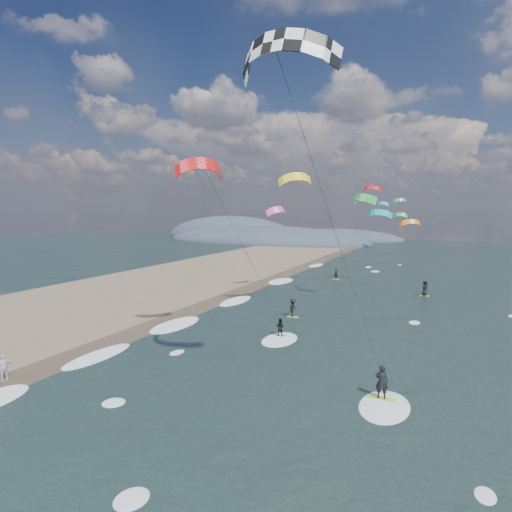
% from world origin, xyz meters
% --- Properties ---
extents(ground, '(260.00, 260.00, 0.00)m').
position_xyz_m(ground, '(0.00, 0.00, 0.00)').
color(ground, black).
rests_on(ground, ground).
extents(sand_strip, '(26.00, 240.00, 0.00)m').
position_xyz_m(sand_strip, '(-24.00, 10.00, 0.00)').
color(sand_strip, brown).
rests_on(sand_strip, ground).
extents(wet_sand_strip, '(3.00, 240.00, 0.00)m').
position_xyz_m(wet_sand_strip, '(-12.00, 10.00, 0.00)').
color(wet_sand_strip, '#382D23').
rests_on(wet_sand_strip, ground).
extents(coastal_hills, '(80.00, 41.00, 15.00)m').
position_xyz_m(coastal_hills, '(-44.84, 107.86, 0.00)').
color(coastal_hills, '#3D4756').
rests_on(coastal_hills, ground).
extents(kitesurfer_near_a, '(8.01, 8.60, 18.30)m').
position_xyz_m(kitesurfer_near_a, '(5.48, 2.49, 14.33)').
color(kitesurfer_near_a, '#B6D325').
rests_on(kitesurfer_near_a, ground).
extents(kitesurfer_near_b, '(6.78, 8.98, 14.51)m').
position_xyz_m(kitesurfer_near_b, '(-2.88, 11.66, 9.03)').
color(kitesurfer_near_b, '#B6D325').
rests_on(kitesurfer_near_b, ground).
extents(far_kitesurfers, '(13.63, 23.80, 1.82)m').
position_xyz_m(far_kitesurfers, '(1.72, 30.62, 0.89)').
color(far_kitesurfers, '#B6D325').
rests_on(far_kitesurfers, ground).
extents(bg_kite_field, '(15.38, 72.11, 7.42)m').
position_xyz_m(bg_kite_field, '(0.09, 55.39, 11.09)').
color(bg_kite_field, green).
rests_on(bg_kite_field, ground).
extents(shoreline_surf, '(2.40, 79.40, 0.11)m').
position_xyz_m(shoreline_surf, '(-10.80, 14.75, 0.00)').
color(shoreline_surf, white).
rests_on(shoreline_surf, ground).
extents(beach_walker, '(0.79, 1.04, 1.65)m').
position_xyz_m(beach_walker, '(-12.50, 0.37, 0.82)').
color(beach_walker, silver).
rests_on(beach_walker, ground).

